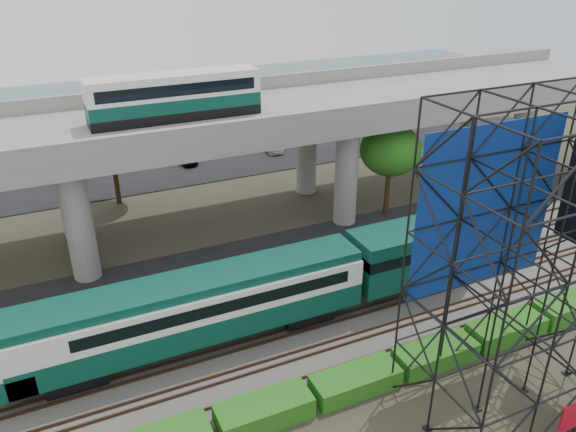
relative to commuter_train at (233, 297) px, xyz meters
name	(u,v)px	position (x,y,z in m)	size (l,w,h in m)	color
ground	(301,345)	(3.20, -2.00, -2.88)	(140.00, 140.00, 0.00)	#474233
ballast_bed	(286,324)	(3.20, 0.00, -2.78)	(90.00, 12.00, 0.20)	slate
service_road	(237,259)	(3.20, 8.50, -2.84)	(90.00, 5.00, 0.08)	black
parking_lot	(161,157)	(3.20, 32.00, -2.84)	(90.00, 18.00, 0.08)	black
harbor_water	(124,107)	(3.20, 54.00, -2.87)	(140.00, 40.00, 0.03)	#466173
rail_tracks	(286,321)	(3.20, 0.00, -2.60)	(90.00, 9.52, 0.16)	#472D1E
commuter_train	(233,297)	(0.00, 0.00, 0.00)	(29.30, 3.06, 4.30)	black
overpass	(205,128)	(3.04, 14.00, 5.33)	(80.00, 12.00, 12.40)	#9E9B93
scaffold_tower	(529,271)	(10.43, -9.98, 4.59)	(9.36, 6.36, 15.00)	black
hedge_strip	(356,380)	(4.20, -6.30, -2.32)	(34.60, 1.80, 1.20)	#1D6116
trees	(147,171)	(-1.47, 14.17, 2.69)	(40.94, 16.94, 7.69)	#382314
parked_cars	(168,152)	(3.91, 31.46, -2.18)	(36.98, 9.81, 1.31)	silver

